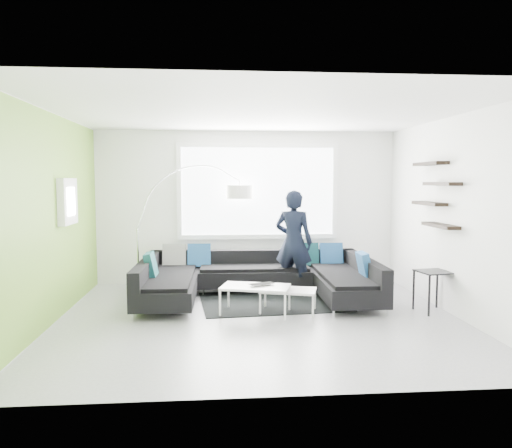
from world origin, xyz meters
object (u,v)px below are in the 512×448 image
Objects in this scene: sectional_sofa at (257,279)px; arc_lamp at (137,228)px; laptop at (263,285)px; coffee_table at (272,299)px; person at (294,242)px; side_table at (433,291)px.

arc_lamp is (-1.98, 0.90, 0.74)m from sectional_sofa.
sectional_sofa is at bearing 68.16° from laptop.
person reaches higher than coffee_table.
sectional_sofa is 8.42× the size of laptop.
sectional_sofa is 0.80m from laptop.
coffee_table is at bearing -6.01° from laptop.
coffee_table is 2.83m from arc_lamp.
person reaches higher than side_table.
person is 3.99× the size of laptop.
laptop is at bearing 177.84° from side_table.
person is 1.49m from laptop.
side_table is (2.48, -0.89, -0.05)m from sectional_sofa.
side_table is 2.46m from laptop.
coffee_table is 0.71× the size of person.
arc_lamp reaches higher than sectional_sofa.
sectional_sofa is 2.98× the size of coffee_table.
laptop is (-0.13, -0.04, 0.22)m from coffee_table.
coffee_table is at bearing 176.75° from side_table.
arc_lamp reaches higher than side_table.
sectional_sofa is 2.63m from side_table.
side_table is 0.34× the size of person.
side_table reaches higher than coffee_table.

